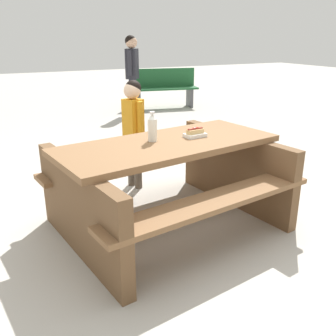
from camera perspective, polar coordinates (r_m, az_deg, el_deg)
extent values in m
plane|color=#B7B2A8|center=(3.30, 0.00, -8.62)|extent=(30.00, 30.00, 0.00)
cube|color=brown|center=(3.03, 0.00, 3.57)|extent=(1.89, 1.02, 0.05)
cube|color=brown|center=(3.57, -5.18, 1.03)|extent=(1.82, 0.54, 0.04)
cube|color=brown|center=(2.72, 6.83, -5.14)|extent=(1.82, 0.54, 0.04)
cube|color=brown|center=(3.63, 10.14, -0.23)|extent=(0.31, 1.40, 0.70)
cube|color=brown|center=(2.82, -13.19, -6.43)|extent=(0.31, 1.40, 0.70)
cylinder|color=silver|center=(3.02, -2.38, 5.78)|extent=(0.07, 0.07, 0.18)
cone|color=silver|center=(2.99, -2.41, 7.84)|extent=(0.07, 0.07, 0.04)
cylinder|color=silver|center=(2.99, -2.42, 8.38)|extent=(0.04, 0.04, 0.02)
cube|color=white|center=(3.17, 4.13, 4.99)|extent=(0.19, 0.13, 0.03)
cube|color=#D8B272|center=(3.16, 4.15, 5.57)|extent=(0.15, 0.07, 0.04)
cylinder|color=maroon|center=(3.15, 4.15, 5.89)|extent=(0.14, 0.04, 0.03)
ellipsoid|color=maroon|center=(3.15, 4.16, 6.10)|extent=(0.07, 0.03, 0.01)
cylinder|color=brown|center=(3.99, -4.58, 0.45)|extent=(0.08, 0.08, 0.51)
cylinder|color=brown|center=(4.07, -5.62, 0.82)|extent=(0.08, 0.08, 0.51)
cube|color=orange|center=(3.90, -5.32, 7.24)|extent=(0.20, 0.21, 0.43)
cylinder|color=orange|center=(3.81, -4.28, 7.33)|extent=(0.06, 0.06, 0.37)
cylinder|color=orange|center=(3.98, -6.33, 7.78)|extent=(0.06, 0.06, 0.37)
sphere|color=beige|center=(3.85, -5.46, 11.66)|extent=(0.17, 0.17, 0.17)
sphere|color=black|center=(3.85, -5.32, 11.99)|extent=(0.16, 0.16, 0.16)
cube|color=#1E592D|center=(8.53, -0.59, 11.99)|extent=(1.55, 0.70, 0.04)
cube|color=#1E592D|center=(8.68, -0.89, 13.59)|extent=(1.48, 0.35, 0.40)
cube|color=#4C4C51|center=(8.44, -4.60, 10.31)|extent=(0.13, 0.36, 0.41)
cube|color=#4C4C51|center=(8.73, 3.31, 10.65)|extent=(0.13, 0.36, 0.41)
cylinder|color=#262633|center=(8.08, -5.17, 10.92)|extent=(0.11, 0.11, 0.70)
cylinder|color=#262633|center=(7.93, -5.51, 10.75)|extent=(0.11, 0.11, 0.70)
cube|color=#26262D|center=(7.93, -5.49, 15.47)|extent=(0.32, 0.32, 0.59)
cylinder|color=#26262D|center=(8.07, -5.17, 15.76)|extent=(0.09, 0.09, 0.50)
cylinder|color=#26262D|center=(7.79, -5.84, 15.61)|extent=(0.09, 0.09, 0.50)
sphere|color=tan|center=(7.92, -5.59, 18.46)|extent=(0.23, 0.23, 0.23)
sphere|color=black|center=(7.92, -5.73, 18.67)|extent=(0.22, 0.22, 0.22)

